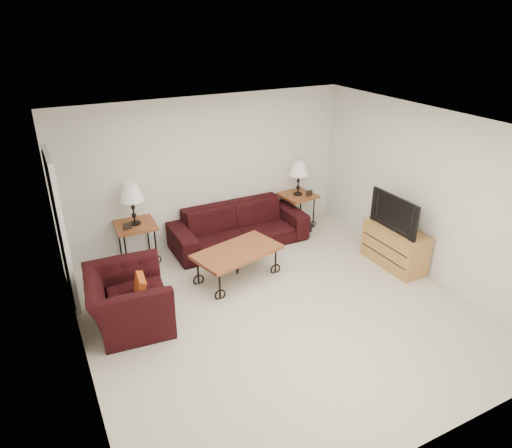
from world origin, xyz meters
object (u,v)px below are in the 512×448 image
at_px(coffee_table, 238,264).
at_px(backpack, 301,224).
at_px(side_table_left, 137,243).
at_px(armchair, 128,299).
at_px(tv_stand, 395,247).
at_px(sofa, 239,226).
at_px(television, 399,212).
at_px(lamp_right, 298,178).
at_px(side_table_right, 297,210).
at_px(lamp_left, 133,204).

bearing_deg(coffee_table, backpack, 25.94).
height_order(side_table_left, armchair, armchair).
height_order(coffee_table, tv_stand, tv_stand).
bearing_deg(sofa, television, -43.69).
height_order(coffee_table, backpack, coffee_table).
bearing_deg(coffee_table, television, -17.71).
bearing_deg(lamp_right, coffee_table, -146.11).
bearing_deg(television, lamp_right, -163.58).
xyz_separation_m(armchair, television, (4.08, -0.38, 0.55)).
bearing_deg(sofa, backpack, -11.57).
distance_m(sofa, side_table_right, 1.30).
height_order(side_table_right, lamp_right, lamp_right).
distance_m(sofa, backpack, 1.15).
xyz_separation_m(side_table_left, lamp_right, (3.00, 0.00, 0.62)).
bearing_deg(sofa, side_table_right, 7.96).
xyz_separation_m(lamp_right, coffee_table, (-1.79, -1.20, -0.71)).
height_order(tv_stand, television, television).
bearing_deg(side_table_right, tv_stand, -73.05).
bearing_deg(side_table_right, lamp_left, 180.00).
bearing_deg(lamp_right, tv_stand, -73.05).
bearing_deg(side_table_left, backpack, -8.23).
bearing_deg(armchair, backpack, -65.12).
relative_size(lamp_right, television, 0.66).
height_order(side_table_left, lamp_right, lamp_right).
relative_size(armchair, backpack, 2.36).
bearing_deg(television, side_table_right, -163.58).
xyz_separation_m(coffee_table, tv_stand, (2.39, -0.76, 0.08)).
distance_m(sofa, tv_stand, 2.59).
distance_m(sofa, television, 2.64).
bearing_deg(armchair, lamp_left, -12.19).
bearing_deg(coffee_table, sofa, 63.73).
relative_size(armchair, tv_stand, 1.06).
bearing_deg(lamp_left, side_table_right, 0.00).
height_order(side_table_left, side_table_right, side_table_left).
bearing_deg(coffee_table, armchair, -167.53).
bearing_deg(armchair, side_table_left, -12.19).
xyz_separation_m(coffee_table, armchair, (-1.71, -0.38, 0.13)).
xyz_separation_m(side_table_left, tv_stand, (3.60, -1.96, -0.01)).
bearing_deg(backpack, side_table_left, -169.72).
bearing_deg(coffee_table, lamp_right, 33.89).
xyz_separation_m(side_table_right, lamp_left, (-3.00, 0.00, 0.69)).
relative_size(television, backpack, 2.00).
relative_size(lamp_left, coffee_table, 0.52).
distance_m(coffee_table, tv_stand, 2.51).
xyz_separation_m(lamp_left, armchair, (-0.51, -1.58, -0.64)).
bearing_deg(television, backpack, -154.54).
relative_size(side_table_right, coffee_table, 0.49).
height_order(sofa, side_table_right, sofa).
distance_m(side_table_left, lamp_left, 0.67).
bearing_deg(lamp_right, armchair, -155.69).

